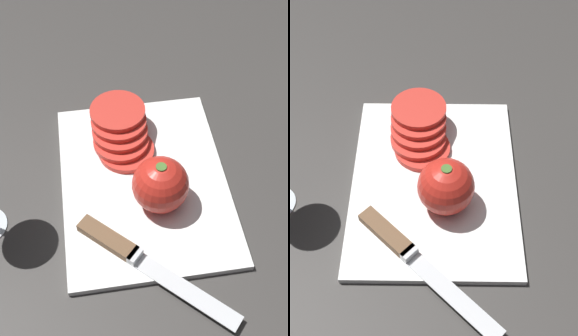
# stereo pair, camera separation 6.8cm
# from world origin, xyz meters

# --- Properties ---
(ground_plane) EXTENTS (3.00, 3.00, 0.00)m
(ground_plane) POSITION_xyz_m (0.00, 0.00, 0.00)
(ground_plane) COLOR #383533
(cutting_board) EXTENTS (0.33, 0.25, 0.01)m
(cutting_board) POSITION_xyz_m (-0.02, 0.03, 0.01)
(cutting_board) COLOR white
(cutting_board) RESTS_ON ground_plane
(whole_tomato) EXTENTS (0.08, 0.08, 0.08)m
(whole_tomato) POSITION_xyz_m (0.02, 0.04, 0.05)
(whole_tomato) COLOR red
(whole_tomato) RESTS_ON cutting_board
(knife) EXTENTS (0.19, 0.20, 0.01)m
(knife) POSITION_xyz_m (0.10, -0.02, 0.02)
(knife) COLOR silver
(knife) RESTS_ON cutting_board
(tomato_slice_stack_near) EXTENTS (0.14, 0.09, 0.05)m
(tomato_slice_stack_near) POSITION_xyz_m (-0.10, 0.00, 0.03)
(tomato_slice_stack_near) COLOR red
(tomato_slice_stack_near) RESTS_ON cutting_board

